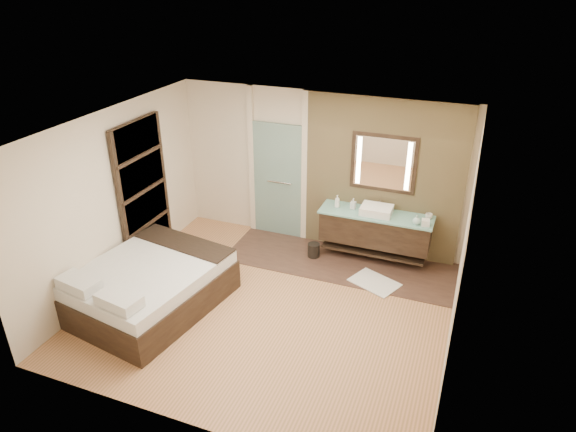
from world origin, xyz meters
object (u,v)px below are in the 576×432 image
at_px(mirror_unit, 383,163).
at_px(bed, 149,286).
at_px(vanity, 375,229).
at_px(waste_bin, 314,250).

relative_size(mirror_unit, bed, 0.45).
bearing_deg(mirror_unit, vanity, -90.00).
distance_m(bed, waste_bin, 2.82).
xyz_separation_m(mirror_unit, waste_bin, (-0.96, -0.54, -1.52)).
height_order(vanity, mirror_unit, mirror_unit).
relative_size(vanity, waste_bin, 7.30).
distance_m(mirror_unit, waste_bin, 1.88).
xyz_separation_m(vanity, bed, (-2.75, -2.47, -0.24)).
xyz_separation_m(vanity, waste_bin, (-0.96, -0.30, -0.45)).
bearing_deg(waste_bin, bed, -129.47).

